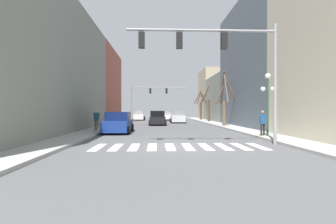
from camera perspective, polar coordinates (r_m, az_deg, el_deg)
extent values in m
plane|color=#4C4C4F|center=(13.43, 2.35, -7.50)|extent=(240.00, 240.00, 0.00)
cube|color=#9E9E99|center=(14.42, -24.40, -6.69)|extent=(2.01, 90.00, 0.15)
cube|color=#9E9E99|center=(15.36, 27.31, -6.26)|extent=(2.01, 90.00, 0.15)
cube|color=gray|center=(27.77, -22.29, 7.71)|extent=(6.00, 13.66, 10.75)
cube|color=#934C3D|center=(41.06, -15.62, 5.42)|extent=(6.00, 14.17, 10.81)
cube|color=#515B66|center=(30.42, 20.33, 9.64)|extent=(6.00, 15.21, 13.44)
cube|color=gray|center=(42.34, 13.52, 2.78)|extent=(6.00, 10.76, 7.13)
cube|color=tan|center=(51.67, 10.61, 3.69)|extent=(6.00, 8.41, 9.52)
cube|color=white|center=(13.56, -15.06, -7.42)|extent=(0.45, 2.60, 0.01)
cube|color=white|center=(13.39, -11.27, -7.51)|extent=(0.45, 2.60, 0.01)
cube|color=white|center=(13.29, -7.40, -7.58)|extent=(0.45, 2.60, 0.01)
cube|color=white|center=(13.24, -3.48, -7.60)|extent=(0.45, 2.60, 0.01)
cube|color=white|center=(13.25, 0.45, -7.59)|extent=(0.45, 2.60, 0.01)
cube|color=white|center=(13.32, 4.35, -7.55)|extent=(0.45, 2.60, 0.01)
cube|color=white|center=(13.46, 8.19, -7.47)|extent=(0.45, 2.60, 0.01)
cube|color=white|center=(13.65, 11.94, -7.36)|extent=(0.45, 2.60, 0.01)
cube|color=white|center=(13.90, 15.57, -7.23)|extent=(0.45, 2.60, 0.01)
cube|color=white|center=(14.20, 19.05, -7.08)|extent=(0.45, 2.60, 0.01)
cylinder|color=gray|center=(15.17, 22.31, 5.60)|extent=(0.18, 0.18, 6.45)
cylinder|color=gray|center=(14.55, 7.36, 17.21)|extent=(7.91, 0.14, 0.14)
cube|color=black|center=(14.64, 12.10, 14.86)|extent=(0.32, 0.28, 0.84)
cube|color=black|center=(14.26, 2.49, 15.27)|extent=(0.32, 0.28, 0.84)
cube|color=black|center=(14.23, -5.76, 15.29)|extent=(0.32, 0.28, 0.84)
cylinder|color=gray|center=(42.03, -7.98, 1.91)|extent=(0.18, 0.18, 5.82)
cylinder|color=gray|center=(41.97, -2.09, 5.35)|extent=(8.61, 0.14, 0.14)
cube|color=black|center=(41.94, -3.86, 4.60)|extent=(0.32, 0.28, 0.84)
cube|color=black|center=(41.95, -0.32, 4.60)|extent=(0.32, 0.28, 0.84)
cylinder|color=#1E4C2D|center=(18.24, 20.89, 0.93)|extent=(0.12, 0.12, 3.73)
sphere|color=white|center=(18.37, 20.90, 7.32)|extent=(0.36, 0.36, 0.36)
sphere|color=white|center=(18.17, 19.97, 4.70)|extent=(0.31, 0.31, 0.31)
sphere|color=white|center=(18.42, 21.81, 4.64)|extent=(0.31, 0.31, 0.31)
cube|color=white|center=(46.91, 0.11, -1.09)|extent=(1.93, 4.39, 0.80)
cube|color=gray|center=(46.89, 0.11, -0.21)|extent=(1.77, 2.28, 0.65)
cylinder|color=black|center=(48.24, -1.13, -1.35)|extent=(0.22, 0.64, 0.64)
cylinder|color=black|center=(48.32, 1.20, -1.35)|extent=(0.22, 0.64, 0.64)
cylinder|color=black|center=(45.52, -1.05, -1.46)|extent=(0.22, 0.64, 0.64)
cylinder|color=black|center=(45.61, 1.41, -1.45)|extent=(0.22, 0.64, 0.64)
cube|color=silver|center=(37.78, 2.10, -1.40)|extent=(1.92, 4.61, 0.90)
cube|color=slate|center=(37.76, 2.10, -0.16)|extent=(1.76, 2.40, 0.73)
cylinder|color=black|center=(39.16, 0.51, -1.77)|extent=(0.22, 0.64, 0.64)
cylinder|color=black|center=(39.30, 3.36, -1.77)|extent=(0.22, 0.64, 0.64)
cylinder|color=black|center=(36.30, 0.74, -1.95)|extent=(0.22, 0.64, 0.64)
cylinder|color=black|center=(36.46, 3.81, -1.94)|extent=(0.22, 0.64, 0.64)
cube|color=black|center=(32.39, -2.30, -1.74)|extent=(1.85, 4.81, 0.86)
cube|color=black|center=(32.37, -2.30, -0.36)|extent=(1.70, 2.50, 0.70)
cylinder|color=black|center=(30.92, -0.55, -2.38)|extent=(0.22, 0.64, 0.64)
cylinder|color=black|center=(30.92, -4.05, -2.38)|extent=(0.22, 0.64, 0.64)
cylinder|color=black|center=(33.90, -0.71, -2.13)|extent=(0.22, 0.64, 0.64)
cylinder|color=black|center=(33.90, -3.90, -2.13)|extent=(0.22, 0.64, 0.64)
cube|color=navy|center=(21.69, -10.74, -2.88)|extent=(1.91, 4.88, 0.83)
cube|color=#0E1C46|center=(21.66, -10.75, -0.88)|extent=(1.76, 2.54, 0.68)
cylinder|color=black|center=(23.35, -12.57, -3.32)|extent=(0.22, 0.64, 0.64)
cylinder|color=black|center=(23.09, -7.80, -3.36)|extent=(0.22, 0.64, 0.64)
cylinder|color=black|center=(20.39, -14.08, -3.87)|extent=(0.22, 0.64, 0.64)
cylinder|color=black|center=(20.08, -8.62, -3.93)|extent=(0.22, 0.64, 0.64)
cube|color=white|center=(47.21, -6.30, -1.03)|extent=(1.73, 4.19, 0.89)
cube|color=gray|center=(47.19, -6.30, -0.05)|extent=(1.59, 2.18, 0.73)
cylinder|color=black|center=(48.58, -7.23, -1.34)|extent=(0.22, 0.64, 0.64)
cylinder|color=black|center=(48.46, -5.15, -1.34)|extent=(0.22, 0.64, 0.64)
cylinder|color=black|center=(45.99, -7.51, -1.44)|extent=(0.22, 0.64, 0.64)
cylinder|color=black|center=(45.87, -5.31, -1.45)|extent=(0.22, 0.64, 0.64)
cylinder|color=#7A705B|center=(22.66, -15.33, -2.86)|extent=(0.12, 0.12, 0.80)
cylinder|color=#7A705B|center=(22.93, -15.56, -2.82)|extent=(0.12, 0.12, 0.80)
cube|color=#235693|center=(22.76, -15.45, -1.04)|extent=(0.39, 0.45, 0.63)
sphere|color=beige|center=(22.76, -15.45, 0.13)|extent=(0.23, 0.23, 0.23)
cylinder|color=#235693|center=(22.55, -15.26, -1.16)|extent=(0.22, 0.28, 0.61)
cylinder|color=#235693|center=(22.98, -15.63, -1.13)|extent=(0.22, 0.28, 0.61)
cylinder|color=#7A705B|center=(25.40, -14.95, -2.47)|extent=(0.12, 0.12, 0.82)
cylinder|color=#7A705B|center=(25.48, -15.59, -2.46)|extent=(0.12, 0.12, 0.82)
cube|color=#337542|center=(25.41, -15.27, -0.81)|extent=(0.42, 0.26, 0.65)
sphere|color=#8C664C|center=(25.41, -15.28, 0.25)|extent=(0.23, 0.23, 0.23)
cylinder|color=#337542|center=(25.35, -14.77, -0.91)|extent=(0.29, 0.11, 0.63)
cylinder|color=#337542|center=(25.48, -15.77, -0.91)|extent=(0.29, 0.11, 0.63)
cylinder|color=black|center=(18.77, 20.15, -3.58)|extent=(0.12, 0.12, 0.78)
cylinder|color=black|center=(18.54, 19.65, -3.63)|extent=(0.12, 0.12, 0.78)
cube|color=#235693|center=(18.62, 19.91, -1.46)|extent=(0.44, 0.39, 0.62)
sphere|color=#8C664C|center=(18.61, 19.91, -0.06)|extent=(0.22, 0.22, 0.22)
cylinder|color=#235693|center=(18.80, 20.29, -1.56)|extent=(0.27, 0.22, 0.60)
cylinder|color=#235693|center=(18.44, 19.51, -1.60)|extent=(0.27, 0.22, 0.60)
cylinder|color=#473828|center=(46.40, 7.15, 0.23)|extent=(0.39, 0.39, 3.02)
cylinder|color=#473828|center=(46.26, 7.94, 2.61)|extent=(1.34, 0.75, 1.82)
cylinder|color=#473828|center=(46.60, 7.72, 3.09)|extent=(1.13, 0.35, 2.00)
cylinder|color=#473828|center=(46.23, 6.47, 3.27)|extent=(1.31, 0.44, 2.35)
cylinder|color=#473828|center=(46.07, 6.73, 3.14)|extent=(0.96, 0.81, 2.36)
cylinder|color=brown|center=(29.16, 12.14, -0.28)|extent=(0.39, 0.39, 2.66)
cylinder|color=brown|center=(29.67, 13.41, 4.82)|extent=(1.67, 0.72, 2.94)
cylinder|color=brown|center=(28.66, 12.54, 5.09)|extent=(0.23, 1.37, 3.09)
cylinder|color=brown|center=(30.11, 11.79, 5.23)|extent=(0.25, 1.92, 3.50)
cylinder|color=brown|center=(29.47, 11.34, 3.81)|extent=(0.81, 0.88, 2.14)
cylinder|color=#473828|center=(39.62, 8.88, 0.33)|extent=(0.36, 0.36, 3.22)
cylinder|color=#473828|center=(39.60, 8.06, 3.87)|extent=(1.28, 0.17, 2.21)
cylinder|color=#473828|center=(40.20, 8.12, 3.80)|extent=(0.99, 1.40, 2.38)
cylinder|color=#473828|center=(39.51, 8.12, 3.91)|extent=(1.24, 0.31, 2.22)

